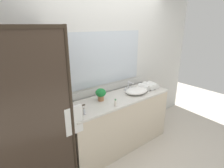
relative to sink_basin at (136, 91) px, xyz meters
The scene contains 12 objects.
ground_plane 1.00m from the sink_basin, behind, with size 8.00×8.00×0.00m, color beige.
wall_back_with_mirror 0.63m from the sink_basin, 130.94° to the left, with size 4.40×0.06×2.60m.
vanity_cabinet 0.60m from the sink_basin, behind, with size 1.80×0.58×0.90m.
shower_enclosure 1.62m from the sink_basin, behind, with size 1.20×0.59×2.00m.
sink_basin is the anchor object (origin of this frame).
faucet 0.19m from the sink_basin, 90.00° to the left, with size 0.17×0.15×0.16m.
potted_plant 0.66m from the sink_basin, 169.31° to the left, with size 0.16×0.16×0.19m.
amenity_bottle_body_wash 1.07m from the sink_basin, behind, with size 0.03×0.03×0.09m.
amenity_bottle_shampoo 0.62m from the sink_basin, 164.33° to the right, with size 0.03×0.03×0.10m.
rolled_towel_near_edge 0.42m from the sink_basin, ahead, with size 0.11×0.11×0.23m, color white.
rolled_towel_middle 0.31m from the sink_basin, ahead, with size 0.11×0.11×0.24m, color white.
rolled_towel_far_edge 0.20m from the sink_basin, ahead, with size 0.11×0.11×0.20m, color white.
Camera 1 is at (-1.73, -1.98, 2.00)m, focal length 28.76 mm.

